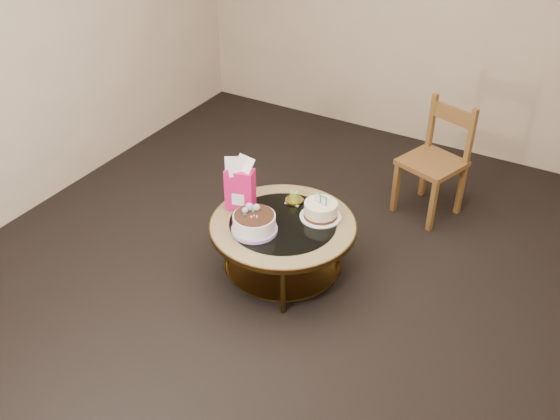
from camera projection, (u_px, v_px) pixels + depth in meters
The scene contains 8 objects.
ground at pixel (283, 273), 4.54m from camera, with size 5.00×5.00×0.00m, color black.
room_walls at pixel (283, 72), 3.67m from camera, with size 4.52×5.02×2.61m.
coffee_table at pixel (283, 232), 4.32m from camera, with size 1.02×1.02×0.46m.
decorated_cake at pixel (254, 223), 4.16m from camera, with size 0.31×0.31×0.18m.
cream_cake at pixel (321, 210), 4.30m from camera, with size 0.29×0.29×0.18m.
gift_bag at pixel (240, 184), 4.32m from camera, with size 0.22×0.18×0.40m.
pillar_candle at pixel (294, 198), 4.47m from camera, with size 0.13×0.13×0.10m.
dining_chair at pixel (435, 160), 4.96m from camera, with size 0.55×0.55×0.94m.
Camera 1 is at (1.73, -3.04, 2.93)m, focal length 40.00 mm.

